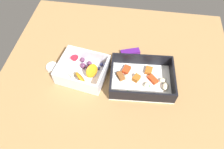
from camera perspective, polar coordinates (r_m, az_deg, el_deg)
name	(u,v)px	position (r cm, az deg, el deg)	size (l,w,h in cm)	color
table_surface	(115,84)	(69.74, 0.80, -2.77)	(80.00, 80.00, 2.00)	#9E7547
pasta_container	(141,79)	(68.55, 8.15, -1.23)	(21.49, 16.69, 5.19)	white
fruit_bowl	(83,71)	(69.95, -7.99, 1.09)	(17.37, 15.42, 5.76)	white
candy_bar	(130,52)	(76.63, 5.06, 6.20)	(7.00, 2.40, 1.20)	#51197A
paper_cup_liner	(52,68)	(74.45, -16.15, 1.84)	(4.07, 4.07, 1.64)	white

